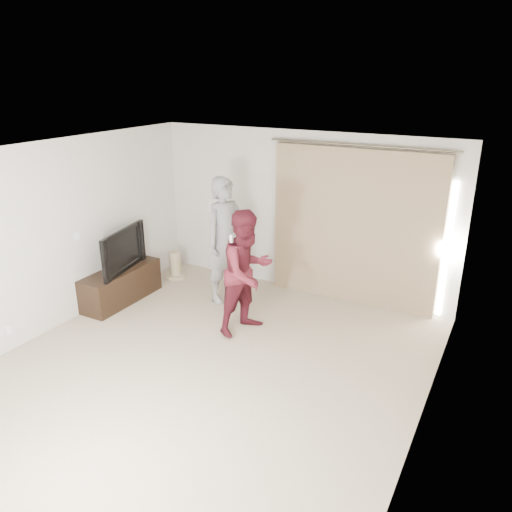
{
  "coord_description": "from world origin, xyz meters",
  "views": [
    {
      "loc": [
        3.04,
        -4.38,
        3.44
      ],
      "look_at": [
        0.02,
        1.2,
        1.08
      ],
      "focal_mm": 35.0,
      "sensor_mm": 36.0,
      "label": 1
    }
  ],
  "objects_px": {
    "person_man": "(226,240)",
    "person_woman": "(247,272)",
    "tv_console": "(121,285)",
    "tv": "(117,249)"
  },
  "relations": [
    {
      "from": "person_man",
      "to": "person_woman",
      "type": "bearing_deg",
      "value": -42.74
    },
    {
      "from": "person_man",
      "to": "person_woman",
      "type": "relative_size",
      "value": 1.13
    },
    {
      "from": "tv_console",
      "to": "person_woman",
      "type": "height_order",
      "value": "person_woman"
    },
    {
      "from": "person_man",
      "to": "tv_console",
      "type": "bearing_deg",
      "value": -148.9
    },
    {
      "from": "tv",
      "to": "person_man",
      "type": "bearing_deg",
      "value": -70.19
    },
    {
      "from": "tv",
      "to": "person_man",
      "type": "relative_size",
      "value": 0.58
    },
    {
      "from": "tv_console",
      "to": "person_woman",
      "type": "relative_size",
      "value": 0.79
    },
    {
      "from": "tv",
      "to": "tv_console",
      "type": "bearing_deg",
      "value": -11.28
    },
    {
      "from": "tv",
      "to": "person_woman",
      "type": "xyz_separation_m",
      "value": [
        2.22,
        0.12,
        0.01
      ]
    },
    {
      "from": "tv_console",
      "to": "person_man",
      "type": "height_order",
      "value": "person_man"
    }
  ]
}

